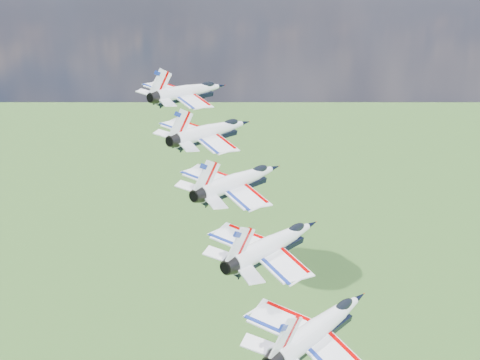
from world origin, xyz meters
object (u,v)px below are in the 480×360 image
at_px(jet_2, 240,180).
at_px(jet_1, 212,131).
at_px(jet_0, 190,91).
at_px(jet_4, 322,326).
at_px(jet_3, 275,243).

bearing_deg(jet_2, jet_1, 149.75).
relative_size(jet_0, jet_2, 1.00).
bearing_deg(jet_4, jet_0, 149.75).
relative_size(jet_1, jet_3, 1.00).
xyz_separation_m(jet_0, jet_2, (14.46, -14.90, -7.08)).
distance_m(jet_0, jet_4, 43.88).
bearing_deg(jet_0, jet_3, -30.25).
relative_size(jet_0, jet_4, 1.00).
height_order(jet_0, jet_3, jet_0).
distance_m(jet_1, jet_4, 32.91).
bearing_deg(jet_3, jet_4, -30.25).
distance_m(jet_1, jet_2, 10.97).
height_order(jet_1, jet_2, jet_1).
xyz_separation_m(jet_1, jet_4, (21.69, -22.35, -10.61)).
distance_m(jet_3, jet_4, 10.97).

